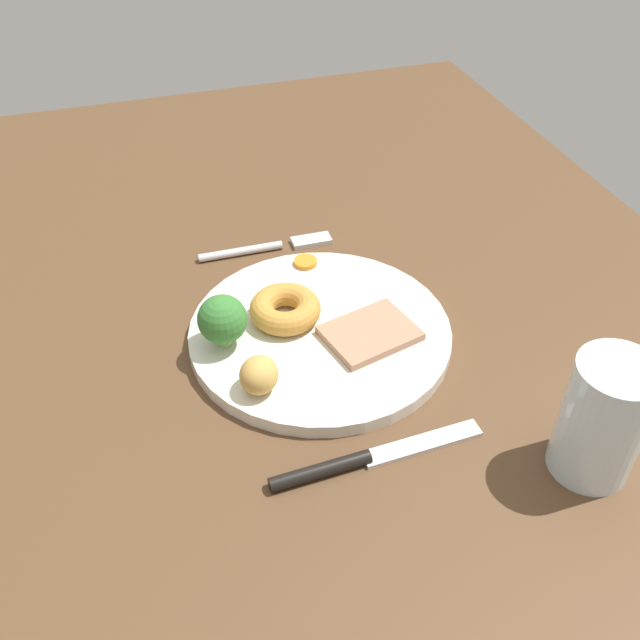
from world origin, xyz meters
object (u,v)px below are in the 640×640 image
dinner_plate (320,333)px  carrot_coin_front (308,261)px  broccoli_floret (222,320)px  water_glass (603,419)px  roast_potato_left (259,375)px  fork (270,247)px  yorkshire_pudding (285,308)px  knife (359,460)px  meat_slice_main (370,333)px

dinner_plate → carrot_coin_front: (-10.45, 2.00, 0.95)cm
dinner_plate → broccoli_floret: (-0.57, -9.16, 3.63)cm
water_glass → dinner_plate: bearing=-142.9°
roast_potato_left → broccoli_floret: broccoli_floret is taller
broccoli_floret → fork: size_ratio=0.35×
yorkshire_pudding → carrot_coin_front: yorkshire_pudding is taller
carrot_coin_front → broccoli_floret: size_ratio=0.47×
roast_potato_left → fork: roast_potato_left is taller
broccoli_floret → water_glass: bearing=49.2°
broccoli_floret → roast_potato_left: bearing=14.2°
carrot_coin_front → fork: (-5.68, -2.79, -1.26)cm
dinner_plate → knife: dinner_plate is taller
broccoli_floret → fork: 18.10cm
carrot_coin_front → fork: 6.45cm
meat_slice_main → knife: 14.16cm
knife → water_glass: 19.11cm
roast_potato_left → knife: size_ratio=0.20×
meat_slice_main → roast_potato_left: size_ratio=2.23×
meat_slice_main → dinner_plate: bearing=-122.2°
roast_potato_left → water_glass: size_ratio=0.34×
meat_slice_main → yorkshire_pudding: size_ratio=1.20×
roast_potato_left → dinner_plate: bearing=129.2°
dinner_plate → yorkshire_pudding: yorkshire_pudding is taller
meat_slice_main → fork: bearing=-165.3°
yorkshire_pudding → broccoli_floret: (2.03, -6.38, 1.74)cm
dinner_plate → water_glass: 26.88cm
dinner_plate → fork: size_ratio=1.65×
yorkshire_pudding → fork: (-13.53, 2.00, -2.20)cm
broccoli_floret → knife: (16.05, 7.56, -3.87)cm
meat_slice_main → yorkshire_pudding: bearing=-126.9°
knife → water_glass: bearing=-20.1°
yorkshire_pudding → water_glass: (23.70, 18.75, 2.85)cm
dinner_plate → knife: (15.48, -1.61, -0.25)cm
carrot_coin_front → water_glass: (31.55, 13.97, 3.79)cm
roast_potato_left → carrot_coin_front: size_ratio=1.50×
broccoli_floret → yorkshire_pudding: bearing=107.6°
fork → meat_slice_main: bearing=-74.3°
dinner_plate → broccoli_floret: 9.87cm
meat_slice_main → water_glass: water_glass is taller
meat_slice_main → broccoli_floret: bearing=-103.4°
dinner_plate → water_glass: size_ratio=2.32×
broccoli_floret → fork: bearing=151.7°
dinner_plate → carrot_coin_front: carrot_coin_front is taller
roast_potato_left → carrot_coin_front: roast_potato_left is taller
fork → knife: size_ratio=0.82×
fork → water_glass: water_glass is taller
dinner_plate → fork: bearing=-177.2°
yorkshire_pudding → carrot_coin_front: 9.24cm
meat_slice_main → water_glass: 22.26cm
dinner_plate → yorkshire_pudding: size_ratio=3.65×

